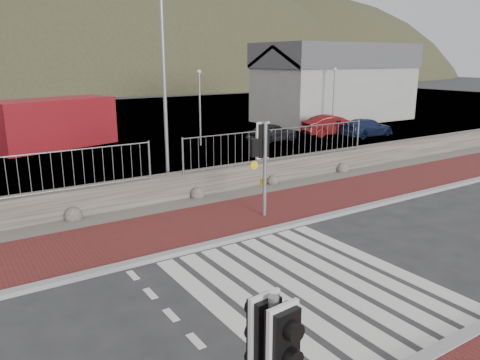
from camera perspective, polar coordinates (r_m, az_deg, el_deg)
ground at (r=10.38m, az=8.38°, el=-12.54°), size 220.00×220.00×0.00m
sidewalk_far at (r=13.75m, az=-4.12°, el=-5.27°), size 40.00×3.00×0.08m
kerb_near at (r=8.68m, az=22.36°, el=-19.10°), size 40.00×0.25×0.12m
kerb_far at (r=12.54m, az=-0.75°, el=-7.20°), size 40.00×0.25×0.12m
zebra_crossing at (r=10.38m, az=8.39°, el=-12.51°), size 4.62×5.60×0.01m
gravel_strip at (r=15.45m, az=-7.74°, el=-3.16°), size 40.00×1.50×0.06m
stone_wall at (r=16.03m, az=-9.03°, el=-0.98°), size 40.00×0.60×0.90m
railing at (r=15.58m, az=-9.00°, el=3.75°), size 18.07×0.07×1.22m
quay at (r=35.60m, az=-22.90°, el=5.87°), size 120.00×40.00×0.50m
harbor_building at (r=37.50m, az=11.53°, el=11.62°), size 12.20×6.20×5.80m
hills_backdrop at (r=99.57m, az=-24.32°, el=-2.91°), size 254.00×90.00×100.00m
traffic_signal_far at (r=13.75m, az=2.94°, el=3.76°), size 0.71×0.28×2.94m
streetlight at (r=16.41m, az=-8.82°, el=12.05°), size 1.51×0.38×7.15m
shipping_container at (r=27.47m, az=-21.75°, el=6.46°), size 6.74×4.26×2.61m
car_a at (r=27.28m, az=3.93°, el=5.80°), size 3.32×1.62×1.09m
car_b at (r=29.98m, az=11.34°, el=6.54°), size 4.11×2.35×1.28m
car_c at (r=30.17m, az=15.19°, el=6.19°), size 3.85×1.68×1.10m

